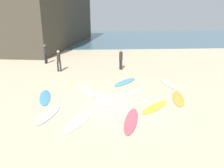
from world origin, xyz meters
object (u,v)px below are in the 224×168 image
(surfboard_2, at_px, (78,122))
(surfboard_7, at_px, (131,94))
(surfboard_5, at_px, (48,114))
(surfboard_6, at_px, (131,120))
(surfboard_10, at_px, (169,84))
(beachgoer_near, at_px, (45,53))
(beachgoer_mid, at_px, (59,60))
(surfboard_8, at_px, (102,98))
(surfboard_3, at_px, (155,107))
(beachgoer_far, at_px, (121,59))
(surfboard_4, at_px, (178,98))
(surfboard_9, at_px, (45,97))
(surfboard_0, at_px, (85,90))
(surfboard_1, at_px, (125,82))

(surfboard_2, height_order, surfboard_7, surfboard_7)
(surfboard_5, bearing_deg, surfboard_6, 2.05)
(surfboard_5, xyz_separation_m, surfboard_10, (6.90, 3.96, 0.01))
(beachgoer_near, bearing_deg, surfboard_2, -131.96)
(surfboard_7, xyz_separation_m, beachgoer_mid, (-4.92, 5.66, 0.91))
(surfboard_5, bearing_deg, surfboard_8, 50.57)
(surfboard_8, bearing_deg, surfboard_3, 137.98)
(beachgoer_near, bearing_deg, surfboard_7, -112.77)
(beachgoer_far, bearing_deg, surfboard_8, 138.65)
(surfboard_4, xyz_separation_m, surfboard_8, (-4.05, 0.34, 0.00))
(surfboard_3, xyz_separation_m, beachgoer_near, (-7.50, 10.74, 0.96))
(surfboard_9, height_order, beachgoer_far, beachgoer_far)
(beachgoer_near, bearing_deg, surfboard_10, -97.38)
(surfboard_2, xyz_separation_m, surfboard_5, (-1.39, 0.83, 0.01))
(surfboard_7, xyz_separation_m, surfboard_10, (2.74, 1.58, 0.01))
(surfboard_6, relative_size, beachgoer_near, 1.38)
(surfboard_8, height_order, beachgoer_near, beachgoer_near)
(surfboard_6, bearing_deg, surfboard_4, -126.06)
(surfboard_0, xyz_separation_m, surfboard_6, (2.11, -3.98, 0.00))
(surfboard_9, bearing_deg, surfboard_2, -67.22)
(surfboard_0, relative_size, surfboard_6, 1.05)
(beachgoer_far, bearing_deg, beachgoer_near, 40.31)
(surfboard_0, height_order, surfboard_9, surfboard_0)
(surfboard_2, height_order, surfboard_3, surfboard_3)
(surfboard_0, relative_size, surfboard_4, 1.16)
(surfboard_1, relative_size, beachgoer_far, 1.39)
(surfboard_4, relative_size, surfboard_8, 0.98)
(surfboard_8, xyz_separation_m, beachgoer_far, (1.74, 6.49, 0.87))
(surfboard_6, distance_m, beachgoer_near, 13.52)
(surfboard_5, distance_m, surfboard_9, 2.27)
(surfboard_10, relative_size, beachgoer_far, 1.48)
(surfboard_10, bearing_deg, surfboard_1, 159.15)
(surfboard_4, bearing_deg, surfboard_10, -81.42)
(surfboard_9, xyz_separation_m, beachgoer_mid, (-0.14, 5.85, 0.91))
(surfboard_1, distance_m, surfboard_6, 5.49)
(surfboard_8, bearing_deg, surfboard_2, 53.11)
(surfboard_8, bearing_deg, beachgoer_near, -75.70)
(surfboard_4, xyz_separation_m, surfboard_7, (-2.39, 0.93, -0.01))
(surfboard_6, bearing_deg, beachgoer_far, -78.00)
(surfboard_9, bearing_deg, surfboard_3, -28.06)
(surfboard_6, bearing_deg, surfboard_7, -83.42)
(surfboard_10, xyz_separation_m, beachgoer_far, (-2.65, 4.32, 0.87))
(surfboard_7, xyz_separation_m, surfboard_8, (-1.65, -0.59, 0.01))
(surfboard_2, relative_size, surfboard_5, 0.99)
(surfboard_4, relative_size, beachgoer_mid, 1.31)
(surfboard_5, distance_m, surfboard_8, 3.08)
(surfboard_7, height_order, beachgoer_mid, beachgoer_mid)
(beachgoer_mid, bearing_deg, surfboard_2, 103.97)
(surfboard_3, bearing_deg, surfboard_10, 108.29)
(surfboard_8, relative_size, surfboard_9, 0.93)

